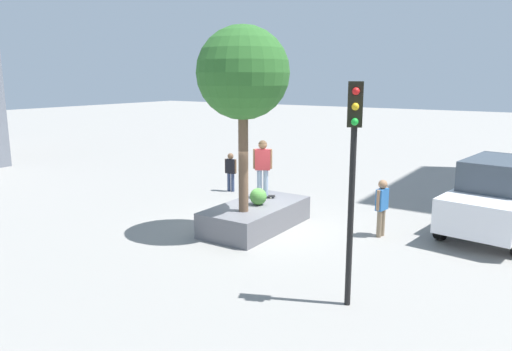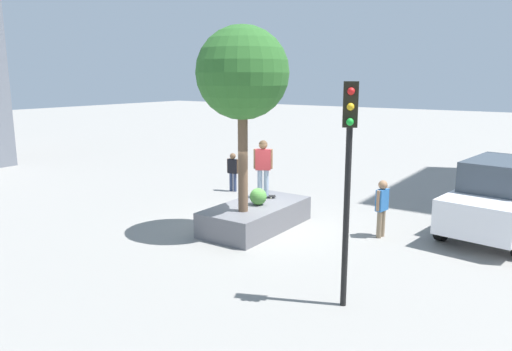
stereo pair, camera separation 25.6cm
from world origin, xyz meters
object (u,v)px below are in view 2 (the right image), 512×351
object	(u,v)px
plaza_tree	(242,74)
pedestrian_crossing	(233,169)
traffic_light_corner	(349,157)
skateboarder	(263,164)
police_car	(499,197)
skateboard	(263,196)
planter_ledge	(256,216)
passerby_with_bag	(382,205)

from	to	relation	value
plaza_tree	pedestrian_crossing	xyz separation A→B (m)	(-4.36, -3.65, -3.73)
traffic_light_corner	pedestrian_crossing	distance (m)	10.68
skateboarder	police_car	bearing A→B (deg)	112.54
skateboard	traffic_light_corner	distance (m)	6.58
traffic_light_corner	skateboard	bearing A→B (deg)	-131.23
skateboard	pedestrian_crossing	distance (m)	4.28
skateboard	skateboarder	xyz separation A→B (m)	(0.00, 0.00, 1.05)
planter_ledge	traffic_light_corner	xyz separation A→B (m)	(3.28, 4.38, 2.68)
skateboard	police_car	distance (m)	7.01
skateboarder	skateboard	bearing A→B (deg)	180.00
passerby_with_bag	pedestrian_crossing	world-z (taller)	passerby_with_bag
skateboard	passerby_with_bag	size ratio (longest dim) A/B	0.46
skateboarder	traffic_light_corner	bearing A→B (deg)	48.77
police_car	pedestrian_crossing	world-z (taller)	police_car
planter_ledge	traffic_light_corner	world-z (taller)	traffic_light_corner
police_car	skateboard	bearing A→B (deg)	-67.46
plaza_tree	police_car	distance (m)	8.23
plaza_tree	skateboard	xyz separation A→B (m)	(-1.61, -0.38, -3.83)
police_car	planter_ledge	bearing A→B (deg)	-60.73
police_car	pedestrian_crossing	xyz separation A→B (m)	(-0.07, -9.74, -0.22)
traffic_light_corner	police_car	bearing A→B (deg)	164.96
passerby_with_bag	police_car	bearing A→B (deg)	128.28
passerby_with_bag	pedestrian_crossing	distance (m)	7.36
skateboard	traffic_light_corner	bearing A→B (deg)	48.77
traffic_light_corner	passerby_with_bag	bearing A→B (deg)	-168.78
skateboard	skateboarder	bearing A→B (deg)	0.00
plaza_tree	planter_ledge	bearing A→B (deg)	-172.44
police_car	traffic_light_corner	xyz separation A→B (m)	(6.76, -1.82, 1.93)
skateboard	police_car	bearing A→B (deg)	112.54
skateboard	planter_ledge	bearing A→B (deg)	18.70
traffic_light_corner	passerby_with_bag	xyz separation A→B (m)	(-4.60, -0.91, -2.08)
plaza_tree	skateboard	size ratio (longest dim) A/B	6.76
skateboard	passerby_with_bag	distance (m)	3.78
skateboarder	passerby_with_bag	world-z (taller)	skateboarder
passerby_with_bag	traffic_light_corner	bearing A→B (deg)	11.22
planter_ledge	traffic_light_corner	distance (m)	6.09
plaza_tree	skateboarder	size ratio (longest dim) A/B	2.91
planter_ledge	skateboard	size ratio (longest dim) A/B	4.74
plaza_tree	traffic_light_corner	bearing A→B (deg)	60.04
planter_ledge	police_car	bearing A→B (deg)	119.27
skateboard	pedestrian_crossing	size ratio (longest dim) A/B	0.49
skateboard	skateboarder	size ratio (longest dim) A/B	0.43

